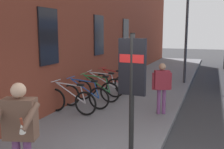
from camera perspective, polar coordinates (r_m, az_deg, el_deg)
The scene contains 11 objects.
ground at distance 10.60m, azimuth 21.20°, elevation -5.14°, with size 60.00×60.00×0.00m, color #2D2D30.
sidewalk_pavement at distance 12.82m, azimuth 8.88°, elevation -1.89°, with size 24.00×3.50×0.12m, color slate.
bicycle_end_of_row at distance 7.88m, azimuth -9.17°, elevation -5.70°, with size 0.48×1.77×0.97m.
bicycle_beside_lamp at distance 8.39m, azimuth -6.09°, elevation -4.69°, with size 0.48×1.77×0.97m.
bicycle_mid_rack at distance 9.14m, azimuth -3.50°, elevation -3.49°, with size 0.48×1.77×0.97m.
bicycle_leaning_wall at distance 9.78m, azimuth -2.23°, elevation -2.61°, with size 0.48×1.77×0.97m.
bicycle_far_end at distance 10.44m, azimuth -0.12°, elevation -1.84°, with size 0.70×1.69×0.97m.
transit_info_sign at distance 5.04m, azimuth 4.41°, elevation -0.05°, with size 0.13×0.55×2.40m.
pedestrian_crossing_street at distance 7.76m, azimuth 10.88°, elevation -1.90°, with size 0.37×0.54×1.52m.
tourist_with_hotdogs at distance 4.17m, azimuth -19.58°, elevation -10.52°, with size 0.68×0.67×1.69m.
street_lamp at distance 12.77m, azimuth 16.18°, elevation 12.54°, with size 0.28×0.28×5.44m.
Camera 1 is at (-4.29, -0.90, 2.54)m, focal length 41.66 mm.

